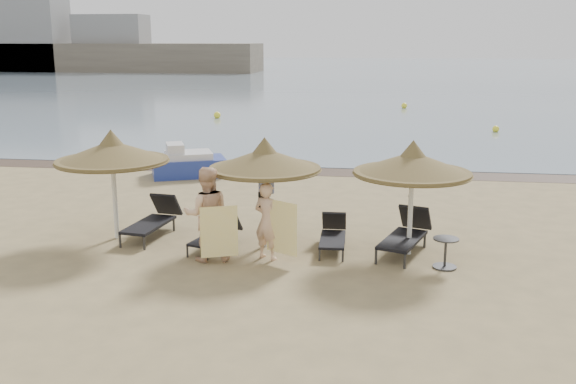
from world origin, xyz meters
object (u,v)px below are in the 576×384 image
(lounger_near_left, at_px, (217,233))
(pedal_boat, at_px, (188,164))
(palapa_right, at_px, (413,164))
(person_left, at_px, (206,207))
(palapa_center, at_px, (265,160))
(lounger_near_right, at_px, (333,234))
(palapa_left, at_px, (112,152))
(person_right, at_px, (267,215))
(lounger_far_left, at_px, (154,219))
(lounger_far_right, at_px, (406,233))
(side_table, at_px, (445,254))

(lounger_near_left, height_order, pedal_boat, pedal_boat)
(palapa_right, height_order, person_left, palapa_right)
(palapa_center, xyz_separation_m, lounger_near_right, (1.54, 0.07, -1.67))
(palapa_left, xyz_separation_m, person_left, (2.55, -1.20, -0.89))
(lounger_near_right, bearing_deg, palapa_right, -7.05)
(palapa_center, relative_size, person_right, 1.30)
(palapa_left, distance_m, person_right, 4.06)
(palapa_center, bearing_deg, lounger_far_left, 170.59)
(palapa_right, distance_m, lounger_near_right, 2.39)
(person_left, bearing_deg, lounger_far_right, -179.39)
(lounger_near_left, bearing_deg, palapa_left, -171.77)
(palapa_left, height_order, lounger_near_right, palapa_left)
(side_table, bearing_deg, person_left, -177.36)
(palapa_left, distance_m, person_left, 2.96)
(side_table, relative_size, pedal_boat, 0.23)
(palapa_right, relative_size, pedal_boat, 0.91)
(palapa_center, height_order, lounger_near_left, palapa_center)
(palapa_center, relative_size, lounger_far_right, 1.17)
(palapa_left, bearing_deg, lounger_near_left, -7.28)
(person_left, xyz_separation_m, person_right, (1.25, 0.26, -0.20))
(lounger_near_right, height_order, pedal_boat, pedal_boat)
(lounger_near_left, bearing_deg, palapa_right, 17.38)
(lounger_far_left, relative_size, side_table, 3.27)
(palapa_center, distance_m, pedal_boat, 8.47)
(lounger_far_right, height_order, side_table, lounger_far_right)
(lounger_near_left, xyz_separation_m, person_right, (1.26, -0.62, 0.65))
(lounger_near_right, height_order, lounger_far_right, lounger_far_right)
(side_table, bearing_deg, palapa_right, 131.72)
(lounger_near_right, xyz_separation_m, side_table, (2.39, -0.94, -0.03))
(lounger_near_right, bearing_deg, pedal_boat, 125.84)
(palapa_right, xyz_separation_m, side_table, (0.71, -0.79, -1.72))
(pedal_boat, bearing_deg, lounger_near_right, -75.10)
(palapa_center, height_order, side_table, palapa_center)
(palapa_right, relative_size, person_right, 1.31)
(lounger_near_left, xyz_separation_m, side_table, (4.99, -0.65, -0.03))
(lounger_far_right, relative_size, pedal_boat, 0.77)
(palapa_center, distance_m, lounger_far_right, 3.54)
(palapa_center, height_order, person_right, palapa_center)
(palapa_left, relative_size, lounger_near_right, 1.57)
(palapa_right, xyz_separation_m, pedal_boat, (-7.25, 7.36, -1.59))
(side_table, relative_size, person_left, 0.27)
(palapa_right, relative_size, person_left, 1.08)
(palapa_left, distance_m, pedal_boat, 7.37)
(palapa_left, bearing_deg, pedal_boat, 93.42)
(person_right, bearing_deg, palapa_center, -52.14)
(lounger_far_left, xyz_separation_m, lounger_far_right, (5.96, -0.37, 0.01))
(lounger_far_right, bearing_deg, pedal_boat, 153.58)
(palapa_center, relative_size, person_left, 1.08)
(palapa_right, xyz_separation_m, lounger_far_right, (-0.06, 0.18, -1.60))
(palapa_left, distance_m, lounger_far_right, 6.96)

